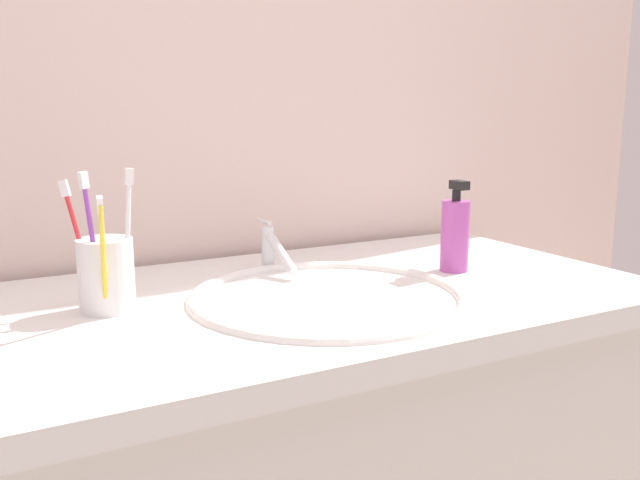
# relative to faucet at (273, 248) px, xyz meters

# --- Properties ---
(tiled_wall_back) EXTENTS (2.42, 0.04, 2.40)m
(tiled_wall_back) POSITION_rel_faucet_xyz_m (-0.04, 0.19, 0.30)
(tiled_wall_back) COLOR beige
(tiled_wall_back) RESTS_ON ground
(sink_basin) EXTENTS (0.45, 0.45, 0.11)m
(sink_basin) POSITION_rel_faucet_xyz_m (-0.00, -0.21, -0.08)
(sink_basin) COLOR white
(sink_basin) RESTS_ON vanity_counter
(faucet) EXTENTS (0.02, 0.15, 0.09)m
(faucet) POSITION_rel_faucet_xyz_m (0.00, 0.00, 0.00)
(faucet) COLOR silver
(faucet) RESTS_ON sink_basin
(toothbrush_cup) EXTENTS (0.08, 0.08, 0.11)m
(toothbrush_cup) POSITION_rel_faucet_xyz_m (-0.32, -0.11, 0.01)
(toothbrush_cup) COLOR white
(toothbrush_cup) RESTS_ON vanity_counter
(toothbrush_red) EXTENTS (0.05, 0.03, 0.19)m
(toothbrush_red) POSITION_rel_faucet_xyz_m (-0.36, -0.09, 0.07)
(toothbrush_red) COLOR red
(toothbrush_red) RESTS_ON toothbrush_cup
(toothbrush_purple) EXTENTS (0.03, 0.02, 0.21)m
(toothbrush_purple) POSITION_rel_faucet_xyz_m (-0.34, -0.12, 0.08)
(toothbrush_purple) COLOR purple
(toothbrush_purple) RESTS_ON toothbrush_cup
(toothbrush_white) EXTENTS (0.03, 0.01, 0.21)m
(toothbrush_white) POSITION_rel_faucet_xyz_m (-0.29, -0.11, 0.08)
(toothbrush_white) COLOR white
(toothbrush_white) RESTS_ON toothbrush_cup
(toothbrush_yellow) EXTENTS (0.02, 0.05, 0.18)m
(toothbrush_yellow) POSITION_rel_faucet_xyz_m (-0.34, -0.16, 0.06)
(toothbrush_yellow) COLOR yellow
(toothbrush_yellow) RESTS_ON toothbrush_cup
(soap_dispenser) EXTENTS (0.05, 0.06, 0.17)m
(soap_dispenser) POSITION_rel_faucet_xyz_m (0.30, -0.16, 0.03)
(soap_dispenser) COLOR #B24CA5
(soap_dispenser) RESTS_ON vanity_counter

